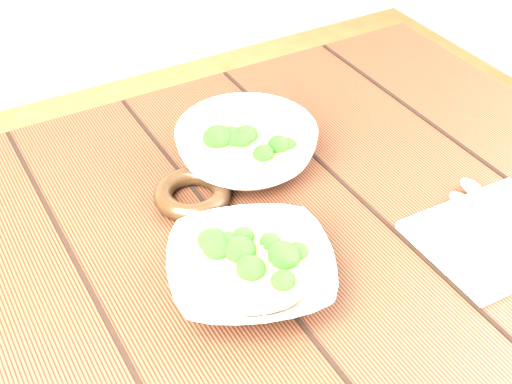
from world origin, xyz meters
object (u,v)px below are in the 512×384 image
object	(u,v)px
table	(243,289)
napkin	(496,237)
trivet	(192,194)
soup_bowl_back	(247,146)
soup_bowl_front	(251,271)

from	to	relation	value
table	napkin	size ratio (longest dim) A/B	5.82
trivet	soup_bowl_back	bearing A→B (deg)	18.96
trivet	napkin	distance (m)	0.42
table	trivet	distance (m)	0.16
table	napkin	xyz separation A→B (m)	(0.29, -0.19, 0.13)
table	soup_bowl_front	distance (m)	0.18
napkin	table	bearing A→B (deg)	147.64
table	soup_bowl_back	xyz separation A→B (m)	(0.08, 0.12, 0.16)
table	soup_bowl_front	world-z (taller)	soup_bowl_front
soup_bowl_front	napkin	bearing A→B (deg)	-14.99
soup_bowl_front	soup_bowl_back	world-z (taller)	soup_bowl_back
soup_bowl_front	table	bearing A→B (deg)	67.12
table	soup_bowl_back	world-z (taller)	soup_bowl_back
soup_bowl_back	napkin	world-z (taller)	soup_bowl_back
trivet	napkin	size ratio (longest dim) A/B	0.54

